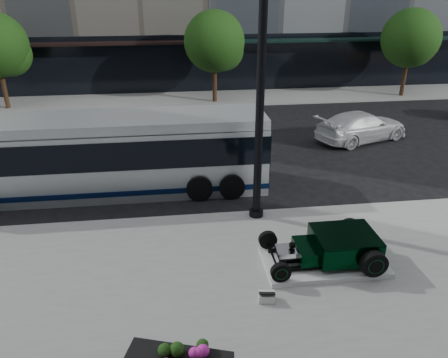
{
  "coord_description": "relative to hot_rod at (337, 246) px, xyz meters",
  "views": [
    {
      "loc": [
        -1.97,
        -15.13,
        7.48
      ],
      "look_at": [
        -0.25,
        -1.59,
        1.2
      ],
      "focal_mm": 35.0,
      "sensor_mm": 36.0,
      "label": 1
    }
  ],
  "objects": [
    {
      "name": "display_plinth",
      "position": [
        -0.33,
        0.0,
        -0.5
      ],
      "size": [
        3.4,
        1.8,
        0.15
      ],
      "primitive_type": "cube",
      "color": "silver",
      "rests_on": "sidewalk_near"
    },
    {
      "name": "info_plaque",
      "position": [
        -2.26,
        -1.33,
        -0.45
      ],
      "size": [
        0.44,
        0.35,
        0.31
      ],
      "color": "silver",
      "rests_on": "sidewalk_near"
    },
    {
      "name": "transit_bus",
      "position": [
        -6.88,
        5.89,
        0.79
      ],
      "size": [
        12.12,
        2.88,
        2.92
      ],
      "color": "#B5BBBF",
      "rests_on": "ground"
    },
    {
      "name": "white_sedan",
      "position": [
        5.12,
        10.19,
        0.02
      ],
      "size": [
        5.36,
        3.6,
        1.44
      ],
      "primitive_type": "imported",
      "rotation": [
        0.0,
        0.0,
        1.92
      ],
      "color": "silver",
      "rests_on": "ground"
    },
    {
      "name": "sidewalk_far",
      "position": [
        -2.45,
        19.33,
        -0.64
      ],
      "size": [
        70.0,
        4.0,
        0.12
      ],
      "primitive_type": "cube",
      "color": "gray",
      "rests_on": "ground"
    },
    {
      "name": "lamppost",
      "position": [
        -1.69,
        2.99,
        3.39
      ],
      "size": [
        0.47,
        0.47,
        8.59
      ],
      "color": "black",
      "rests_on": "sidewalk_near"
    },
    {
      "name": "ground",
      "position": [
        -2.45,
        5.33,
        -0.7
      ],
      "size": [
        120.0,
        120.0,
        0.0
      ],
      "primitive_type": "plane",
      "color": "black",
      "rests_on": "ground"
    },
    {
      "name": "street_trees",
      "position": [
        -1.31,
        18.4,
        3.07
      ],
      "size": [
        29.8,
        3.8,
        5.7
      ],
      "color": "black",
      "rests_on": "sidewalk_far"
    },
    {
      "name": "hot_rod",
      "position": [
        0.0,
        0.0,
        0.0
      ],
      "size": [
        3.22,
        2.0,
        0.81
      ],
      "color": "black",
      "rests_on": "display_plinth"
    }
  ]
}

